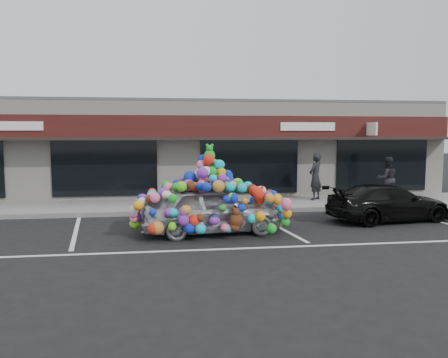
{
  "coord_description": "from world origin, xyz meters",
  "views": [
    {
      "loc": [
        -0.62,
        -12.78,
        2.87
      ],
      "look_at": [
        1.34,
        1.4,
        1.36
      ],
      "focal_mm": 35.0,
      "sensor_mm": 36.0,
      "label": 1
    }
  ],
  "objects": [
    {
      "name": "ground",
      "position": [
        0.0,
        0.0,
        0.0
      ],
      "size": [
        90.0,
        90.0,
        0.0
      ],
      "primitive_type": "plane",
      "color": "black",
      "rests_on": "ground"
    },
    {
      "name": "kerb",
      "position": [
        0.0,
        2.5,
        0.07
      ],
      "size": [
        26.0,
        0.18,
        0.16
      ],
      "primitive_type": "cube",
      "color": "slate",
      "rests_on": "ground"
    },
    {
      "name": "parking_stripe_left",
      "position": [
        -3.2,
        0.2,
        0.0
      ],
      "size": [
        0.73,
        4.37,
        0.01
      ],
      "primitive_type": "cube",
      "rotation": [
        0.0,
        0.0,
        0.14
      ],
      "color": "silver",
      "rests_on": "ground"
    },
    {
      "name": "pedestrian_a",
      "position": [
        5.51,
        4.28,
        1.1
      ],
      "size": [
        0.82,
        0.81,
        1.91
      ],
      "primitive_type": "imported",
      "rotation": [
        0.0,
        0.0,
        3.88
      ],
      "color": "black",
      "rests_on": "sidewalk"
    },
    {
      "name": "pedestrian_b",
      "position": [
        8.37,
        3.78,
        1.03
      ],
      "size": [
        0.89,
        0.72,
        1.76
      ],
      "primitive_type": "imported",
      "rotation": [
        0.0,
        0.0,
        3.08
      ],
      "color": "black",
      "rests_on": "sidewalk"
    },
    {
      "name": "black_sedan",
      "position": [
        6.66,
        0.49,
        0.6
      ],
      "size": [
        2.25,
        4.33,
        1.2
      ],
      "primitive_type": "imported",
      "rotation": [
        0.0,
        0.0,
        1.71
      ],
      "color": "black",
      "rests_on": "ground"
    },
    {
      "name": "lane_line",
      "position": [
        2.0,
        -2.3,
        0.0
      ],
      "size": [
        14.0,
        0.12,
        0.01
      ],
      "primitive_type": "cube",
      "color": "silver",
      "rests_on": "ground"
    },
    {
      "name": "parking_stripe_right",
      "position": [
        8.2,
        0.2,
        0.0
      ],
      "size": [
        0.73,
        4.37,
        0.01
      ],
      "primitive_type": "cube",
      "rotation": [
        0.0,
        0.0,
        0.14
      ],
      "color": "silver",
      "rests_on": "ground"
    },
    {
      "name": "shop_building",
      "position": [
        0.0,
        8.44,
        2.16
      ],
      "size": [
        24.0,
        7.2,
        4.31
      ],
      "color": "silver",
      "rests_on": "ground"
    },
    {
      "name": "parking_stripe_mid",
      "position": [
        2.8,
        0.2,
        0.0
      ],
      "size": [
        0.73,
        4.37,
        0.01
      ],
      "primitive_type": "cube",
      "rotation": [
        0.0,
        0.0,
        0.14
      ],
      "color": "silver",
      "rests_on": "ground"
    },
    {
      "name": "toy_car",
      "position": [
        0.69,
        -0.47,
        0.85
      ],
      "size": [
        2.94,
        4.49,
        2.51
      ],
      "rotation": [
        0.0,
        0.0,
        1.68
      ],
      "color": "#B8BDC4",
      "rests_on": "ground"
    },
    {
      "name": "sidewalk",
      "position": [
        0.0,
        4.0,
        0.07
      ],
      "size": [
        26.0,
        3.0,
        0.15
      ],
      "primitive_type": "cube",
      "color": "gray",
      "rests_on": "ground"
    }
  ]
}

